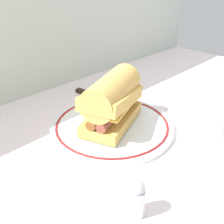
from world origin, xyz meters
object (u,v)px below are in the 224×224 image
Objects in this scene: drinking_glass at (214,116)px; butter_knife at (91,95)px; plate at (112,125)px; salt_shaker at (136,198)px; sausage_sandwich at (112,100)px.

drinking_glass is 0.67× the size of butter_knife.
drinking_glass reaches higher than plate.
drinking_glass is 0.31m from salt_shaker.
plate is at bearing -115.44° from butter_knife.
plate is 0.07m from sausage_sandwich.
salt_shaker is at bearing -121.89° from butter_knife.
drinking_glass is at bearing 4.93° from salt_shaker.
sausage_sandwich is 0.26m from salt_shaker.
salt_shaker is at bearing -126.64° from plate.
plate is 0.19m from butter_knife.
butter_knife is (0.08, 0.17, -0.07)m from sausage_sandwich.
sausage_sandwich is at bearing -115.44° from butter_knife.
drinking_glass is at bearing -47.95° from plate.
drinking_glass is (0.16, -0.18, -0.03)m from sausage_sandwich.
salt_shaker is 0.48× the size of butter_knife.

